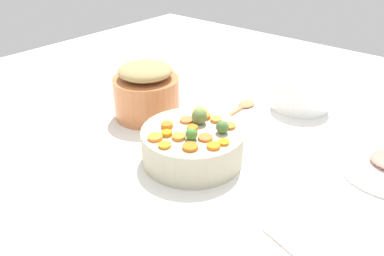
{
  "coord_description": "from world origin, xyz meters",
  "views": [
    {
      "loc": [
        -0.57,
        0.67,
        0.61
      ],
      "look_at": [
        -0.0,
        0.0,
        0.12
      ],
      "focal_mm": 36.46,
      "sensor_mm": 36.0,
      "label": 1
    }
  ],
  "objects_px": {
    "serving_bowl_carrots": "(192,146)",
    "wooden_spoon": "(239,109)",
    "metal_pot": "(147,97)",
    "casserole_dish": "(301,93)"
  },
  "relations": [
    {
      "from": "serving_bowl_carrots",
      "to": "wooden_spoon",
      "type": "relative_size",
      "value": 1.0
    },
    {
      "from": "serving_bowl_carrots",
      "to": "metal_pot",
      "type": "bearing_deg",
      "value": -21.15
    },
    {
      "from": "metal_pot",
      "to": "wooden_spoon",
      "type": "height_order",
      "value": "metal_pot"
    },
    {
      "from": "wooden_spoon",
      "to": "casserole_dish",
      "type": "distance_m",
      "value": 0.21
    },
    {
      "from": "serving_bowl_carrots",
      "to": "wooden_spoon",
      "type": "xyz_separation_m",
      "value": [
        0.07,
        -0.33,
        -0.04
      ]
    },
    {
      "from": "serving_bowl_carrots",
      "to": "casserole_dish",
      "type": "bearing_deg",
      "value": -97.82
    },
    {
      "from": "metal_pot",
      "to": "casserole_dish",
      "type": "height_order",
      "value": "metal_pot"
    },
    {
      "from": "wooden_spoon",
      "to": "casserole_dish",
      "type": "xyz_separation_m",
      "value": [
        -0.14,
        -0.15,
        0.05
      ]
    },
    {
      "from": "wooden_spoon",
      "to": "metal_pot",
      "type": "bearing_deg",
      "value": 47.2
    },
    {
      "from": "metal_pot",
      "to": "wooden_spoon",
      "type": "relative_size",
      "value": 0.77
    }
  ]
}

